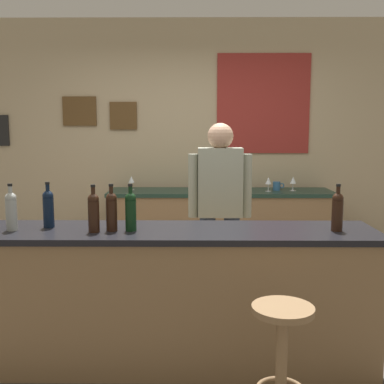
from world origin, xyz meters
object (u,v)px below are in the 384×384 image
Objects in this scene: wine_bottle_d at (112,210)px; wine_bottle_f at (337,210)px; coffee_mug at (277,186)px; wine_glass_e at (293,181)px; bar_stool at (282,347)px; wine_glass_d at (268,181)px; wine_bottle_a at (11,210)px; bartender at (220,207)px; wine_glass_a at (131,180)px; wine_glass_c at (238,180)px; wine_bottle_e at (131,210)px; wine_bottle_c at (94,211)px; wine_bottle_b at (48,207)px; wine_glass_b at (205,181)px.

wine_bottle_d is 1.45m from wine_bottle_f.
wine_glass_e is at bearing -13.04° from coffee_mug.
wine_bottle_d reaches higher than bar_stool.
wine_bottle_d is at bearing -123.04° from wine_glass_d.
bar_stool is 4.39× the size of wine_glass_d.
wine_bottle_a reaches higher than coffee_mug.
wine_bottle_f is at bearing -89.43° from coffee_mug.
wine_bottle_d is (-0.99, 0.67, 0.60)m from bar_stool.
bartender reaches higher than wine_glass_a.
wine_glass_c is 0.43m from coffee_mug.
wine_glass_c is at bearing 67.49° from wine_bottle_e.
wine_glass_c is (-0.44, 2.14, -0.05)m from wine_bottle_f.
wine_bottle_c is 1.00× the size of wine_bottle_d.
bar_stool is 2.22× the size of wine_bottle_f.
wine_bottle_b is at bearing -132.77° from coffee_mug.
wine_glass_d is at bearing 93.68° from wine_bottle_f.
wine_bottle_b is 1.00× the size of wine_bottle_f.
wine_glass_a is at bearing 127.18° from wine_bottle_f.
wine_bottle_a is at bearing -102.66° from wine_glass_a.
wine_glass_b is 0.80m from coffee_mug.
wine_glass_c is (1.45, 2.04, -0.05)m from wine_bottle_b.
wine_bottle_f is at bearing 1.75° from wine_bottle_c.
bartender is at bearing -115.92° from wine_glass_d.
coffee_mug is at bearing 7.25° from wine_glass_b.
wine_glass_d is (1.20, 2.03, -0.05)m from wine_bottle_e.
wine_glass_c is at bearing 89.50° from bar_stool.
wine_bottle_d reaches higher than wine_glass_e.
wine_bottle_b and wine_bottle_d have the same top height.
wine_glass_d is at bearing -20.13° from wine_glass_c.
wine_bottle_c is (-0.85, -0.87, 0.12)m from bartender.
wine_bottle_b is 2.06m from wine_glass_a.
wine_bottle_c is at bearing -125.40° from coffee_mug.
wine_bottle_a is 1.00× the size of wine_bottle_c.
wine_bottle_e is 2.17m from wine_glass_a.
wine_bottle_d is at bearing -13.26° from wine_bottle_b.
wine_glass_e is at bearing 3.69° from wine_glass_b.
wine_glass_a is at bearing 124.67° from bartender.
wine_bottle_a is at bearing -149.27° from bartender.
wine_bottle_c reaches higher than wine_glass_d.
coffee_mug is (0.79, 0.10, -0.06)m from wine_glass_b.
wine_bottle_e is at bearing -179.72° from wine_bottle_f.
wine_bottle_b is 0.57m from wine_bottle_e.
wine_bottle_e is at bearing -10.09° from wine_bottle_b.
wine_glass_e is at bearing 42.77° from wine_bottle_a.
wine_bottle_c reaches higher than bar_stool.
wine_glass_a is 1.60m from coffee_mug.
wine_bottle_a is (-1.64, 0.68, 0.60)m from bar_stool.
coffee_mug is at bearing 90.57° from wine_bottle_f.
wine_glass_d is (-0.13, 2.02, -0.05)m from wine_bottle_f.
bar_stool is 3.10m from wine_glass_a.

